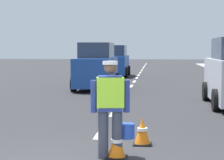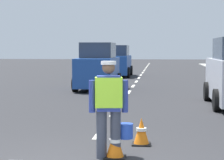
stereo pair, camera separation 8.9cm
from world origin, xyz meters
name	(u,v)px [view 1 (the left image)]	position (x,y,z in m)	size (l,w,h in m)	color
ground_plane	(137,78)	(0.00, 21.00, 0.00)	(96.00, 96.00, 0.00)	#28282B
lane_center_line	(139,74)	(0.00, 25.20, 0.00)	(0.14, 46.40, 0.01)	silver
road_worker	(112,104)	(0.47, 0.57, 0.93)	(0.74, 0.45, 1.67)	#383D4C
traffic_cone_near	(142,132)	(0.97, 1.64, 0.26)	(0.36, 0.36, 0.53)	black
traffic_cone_far	(117,143)	(0.56, 0.58, 0.26)	(0.36, 0.36, 0.52)	black
car_oncoming_second	(114,62)	(-1.58, 22.26, 0.98)	(1.97, 4.26, 2.10)	#1E4799
car_oncoming_lead	(96,68)	(-1.52, 13.01, 1.00)	(1.87, 4.10, 2.15)	#1E4799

